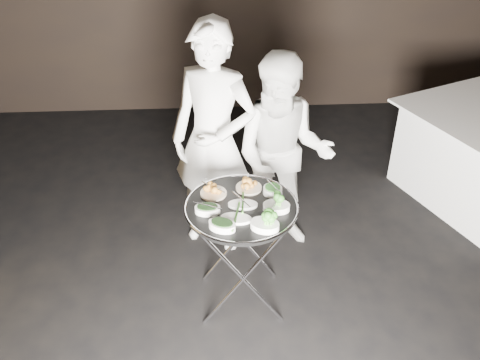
{
  "coord_description": "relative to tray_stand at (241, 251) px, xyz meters",
  "views": [
    {
      "loc": [
        -0.4,
        -2.49,
        2.91
      ],
      "look_at": [
        -0.24,
        0.45,
        0.95
      ],
      "focal_mm": 40.0,
      "sensor_mm": 36.0,
      "label": 1
    }
  ],
  "objects": [
    {
      "name": "broccoli_bowl_b",
      "position": [
        0.13,
        -0.24,
        0.41
      ],
      "size": [
        0.21,
        0.18,
        0.08
      ],
      "rotation": [
        0.0,
        0.0,
        -0.35
      ],
      "color": "white",
      "rests_on": "serving_tray"
    },
    {
      "name": "asparagus_plate_a",
      "position": [
        0.01,
        0.0,
        0.4
      ],
      "size": [
        0.2,
        0.12,
        0.04
      ],
      "rotation": [
        0.0,
        0.0,
        -0.08
      ],
      "color": "white",
      "rests_on": "serving_tray"
    },
    {
      "name": "potato_plate_b",
      "position": [
        0.06,
        0.2,
        0.41
      ],
      "size": [
        0.19,
        0.19,
        0.06
      ],
      "rotation": [
        0.0,
        0.0,
        0.41
      ],
      "color": "beige",
      "rests_on": "serving_tray"
    },
    {
      "name": "potato_plate_a",
      "position": [
        -0.18,
        0.15,
        0.41
      ],
      "size": [
        0.18,
        0.18,
        0.06
      ],
      "rotation": [
        0.0,
        0.0,
        -0.38
      ],
      "color": "beige",
      "rests_on": "serving_tray"
    },
    {
      "name": "spinach_bowl_b",
      "position": [
        -0.13,
        -0.22,
        0.41
      ],
      "size": [
        0.2,
        0.17,
        0.07
      ],
      "rotation": [
        0.0,
        0.0,
        -0.42
      ],
      "color": "white",
      "rests_on": "serving_tray"
    },
    {
      "name": "floor",
      "position": [
        0.24,
        -0.3,
        -0.49
      ],
      "size": [
        6.0,
        7.0,
        0.05
      ],
      "primitive_type": "cube",
      "color": "black",
      "rests_on": "ground"
    },
    {
      "name": "greens_bowl",
      "position": [
        0.22,
        0.13,
        0.41
      ],
      "size": [
        0.13,
        0.13,
        0.07
      ],
      "rotation": [
        0.0,
        0.0,
        -0.34
      ],
      "color": "white",
      "rests_on": "serving_tray"
    },
    {
      "name": "serving_utensils",
      "position": [
        0.02,
        0.07,
        0.43
      ],
      "size": [
        0.59,
        0.45,
        0.01
      ],
      "color": "silver",
      "rests_on": "serving_tray"
    },
    {
      "name": "tray_stand",
      "position": [
        0.0,
        0.0,
        0.0
      ],
      "size": [
        0.56,
        0.48,
        0.83
      ],
      "rotation": [
        0.0,
        0.0,
        -0.05
      ],
      "color": "silver",
      "rests_on": "floor"
    },
    {
      "name": "broccoli_bowl_a",
      "position": [
        0.22,
        -0.05,
        0.41
      ],
      "size": [
        0.19,
        0.14,
        0.07
      ],
      "rotation": [
        0.0,
        0.0,
        -0.12
      ],
      "color": "white",
      "rests_on": "serving_tray"
    },
    {
      "name": "asparagus_plate_b",
      "position": [
        -0.04,
        -0.14,
        0.4
      ],
      "size": [
        0.21,
        0.15,
        0.04
      ],
      "rotation": [
        0.0,
        0.0,
        -0.2
      ],
      "color": "white",
      "rests_on": "serving_tray"
    },
    {
      "name": "waiter_left",
      "position": [
        -0.17,
        0.72,
        0.46
      ],
      "size": [
        0.8,
        0.69,
        1.85
      ],
      "primitive_type": "imported",
      "rotation": [
        0.0,
        0.0,
        -0.44
      ],
      "color": "white",
      "rests_on": "floor"
    },
    {
      "name": "spinach_bowl_a",
      "position": [
        -0.22,
        -0.05,
        0.41
      ],
      "size": [
        0.17,
        0.12,
        0.07
      ],
      "rotation": [
        0.0,
        0.0,
        -0.07
      ],
      "color": "white",
      "rests_on": "serving_tray"
    },
    {
      "name": "waiter_right",
      "position": [
        0.35,
        0.68,
        0.34
      ],
      "size": [
        0.89,
        0.75,
        1.62
      ],
      "primitive_type": "imported",
      "rotation": [
        0.0,
        0.0,
        -0.19
      ],
      "color": "white",
      "rests_on": "floor"
    },
    {
      "name": "serving_tray",
      "position": [
        -0.0,
        0.0,
        0.37
      ],
      "size": [
        0.75,
        0.75,
        0.04
      ],
      "color": "black",
      "rests_on": "tray_stand"
    }
  ]
}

